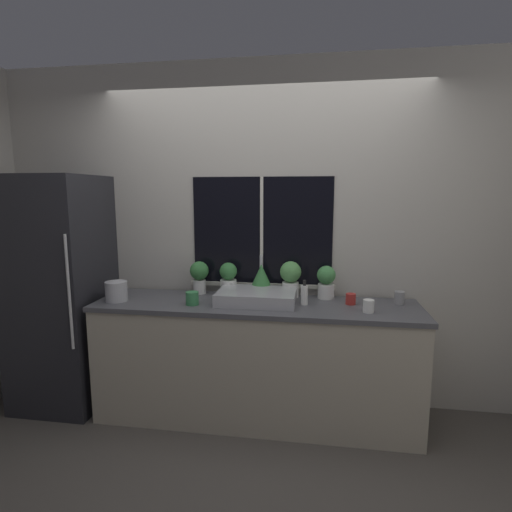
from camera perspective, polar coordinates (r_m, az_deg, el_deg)
name	(u,v)px	position (r m, az deg, el deg)	size (l,w,h in m)	color
ground_plane	(249,438)	(3.06, -0.97, -24.57)	(14.00, 14.00, 0.00)	#4C4742
wall_back	(262,236)	(3.21, 0.92, 2.87)	(8.00, 0.09, 2.70)	#BCB7AD
wall_left	(77,225)	(4.80, -24.21, 4.10)	(0.06, 7.00, 2.70)	#BCB7AD
wall_right	(506,230)	(4.38, 32.08, 3.14)	(0.06, 7.00, 2.70)	#BCB7AD
counter	(256,361)	(3.09, -0.06, -14.72)	(2.38, 0.60, 0.89)	#B2A893
refrigerator	(62,292)	(3.54, -26.02, -4.67)	(0.65, 0.67, 1.83)	#232328
sink	(257,296)	(2.95, 0.12, -5.79)	(0.57, 0.44, 0.32)	#ADADB2
potted_plant_far_left	(199,275)	(3.22, -8.10, -2.66)	(0.15, 0.15, 0.26)	white
potted_plant_left	(228,278)	(3.17, -3.97, -3.18)	(0.14, 0.14, 0.26)	white
potted_plant_center	(261,278)	(3.12, 0.77, -3.10)	(0.15, 0.15, 0.25)	white
potted_plant_right	(291,277)	(3.09, 4.96, -3.04)	(0.16, 0.16, 0.28)	white
potted_plant_far_right	(326,281)	(3.09, 9.99, -3.56)	(0.14, 0.14, 0.25)	white
soap_bottle	(304,294)	(2.91, 6.91, -5.47)	(0.05, 0.05, 0.18)	white
mug_white	(368,306)	(2.82, 15.77, -6.90)	(0.07, 0.07, 0.09)	white
mug_green	(192,298)	(2.93, -9.10, -5.99)	(0.09, 0.09, 0.09)	#38844C
mug_red	(351,299)	(2.98, 13.38, -5.99)	(0.07, 0.07, 0.08)	#B72D28
mug_grey	(399,298)	(3.09, 19.80, -5.64)	(0.07, 0.07, 0.09)	gray
kettle	(116,291)	(3.16, -19.32, -4.67)	(0.16, 0.16, 0.16)	#B2B2B7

